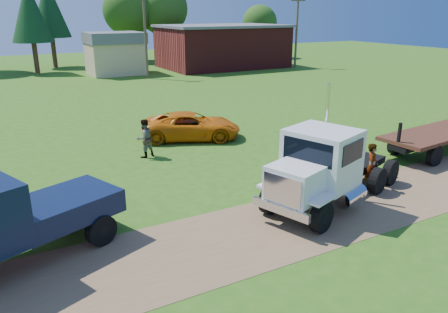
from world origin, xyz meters
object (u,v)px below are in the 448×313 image
navy_truck (4,223)px  flatbed_trailer (444,135)px  orange_pickup (191,126)px  white_semi_tractor (322,169)px  spectator_a (372,167)px

navy_truck → flatbed_trailer: 20.84m
orange_pickup → flatbed_trailer: size_ratio=0.67×
white_semi_tractor → flatbed_trailer: white_semi_tractor is taller
flatbed_trailer → spectator_a: flatbed_trailer is taller
navy_truck → orange_pickup: navy_truck is taller
orange_pickup → white_semi_tractor: bearing=-153.9°
flatbed_trailer → spectator_a: 7.52m
orange_pickup → spectator_a: size_ratio=2.83×
white_semi_tractor → orange_pickup: white_semi_tractor is taller
orange_pickup → flatbed_trailer: 13.59m
navy_truck → orange_pickup: (10.16, 9.53, -0.64)m
white_semi_tractor → navy_truck: bearing=154.8°
white_semi_tractor → navy_truck: white_semi_tractor is taller
navy_truck → orange_pickup: 13.94m
navy_truck → orange_pickup: size_ratio=1.16×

